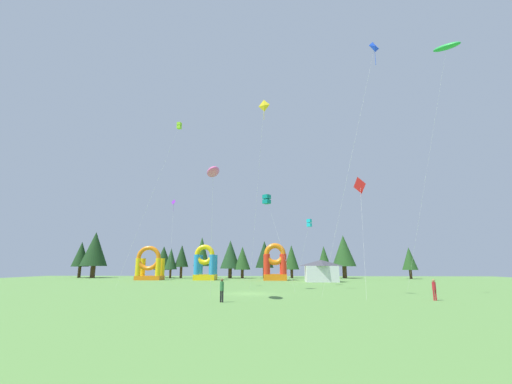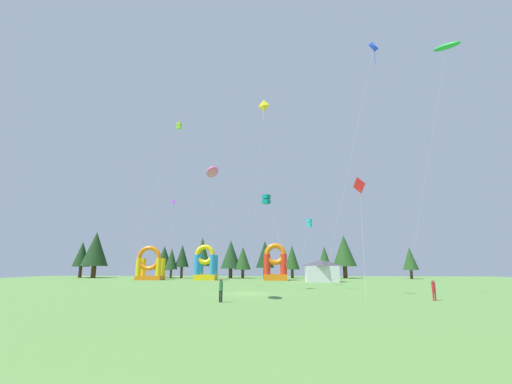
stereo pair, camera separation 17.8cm
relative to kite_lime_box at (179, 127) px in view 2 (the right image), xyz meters
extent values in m
plane|color=#5B8C42|center=(10.43, -7.72, -21.55)|extent=(120.00, 120.00, 0.00)
cube|color=#8CD826|center=(0.06, -0.01, -0.08)|extent=(0.62, 0.62, 0.40)
cube|color=#8CD826|center=(0.06, -0.01, 0.40)|extent=(0.62, 0.62, 0.40)
cylinder|color=silver|center=(-3.89, 0.82, -10.70)|extent=(7.91, 1.69, 21.72)
pyramid|color=yellow|center=(11.84, -5.46, 0.25)|extent=(1.07, 0.60, 1.06)
cylinder|color=yellow|center=(11.86, -5.38, -0.65)|extent=(0.04, 0.04, 1.81)
cylinder|color=silver|center=(10.90, -3.25, -10.65)|extent=(1.94, 4.28, 21.81)
ellipsoid|color=green|center=(33.15, -7.65, 6.11)|extent=(2.80, 3.33, 1.49)
cylinder|color=silver|center=(30.90, -4.50, -7.72)|extent=(4.53, 6.31, 27.67)
pyramid|color=red|center=(21.86, -9.43, -10.74)|extent=(1.06, 1.34, 1.27)
cylinder|color=red|center=(21.78, -9.48, -11.34)|extent=(0.04, 0.04, 1.16)
cylinder|color=silver|center=(21.25, -11.41, -16.16)|extent=(1.08, 3.88, 10.80)
pyramid|color=purple|center=(-6.64, 22.73, -6.50)|extent=(0.89, 0.72, 0.85)
cylinder|color=purple|center=(-6.67, 22.67, -7.44)|extent=(0.04, 0.04, 1.91)
cylinder|color=silver|center=(-6.35, 21.30, -14.02)|extent=(0.67, 2.77, 15.07)
ellipsoid|color=#EA599E|center=(7.57, -15.35, -10.67)|extent=(1.72, 3.27, 1.08)
cylinder|color=silver|center=(7.44, -14.47, -16.11)|extent=(0.28, 1.77, 10.88)
cube|color=#19B7CC|center=(18.33, 7.77, -12.78)|extent=(0.82, 0.82, 0.52)
cube|color=#19B7CC|center=(18.33, 7.77, -12.16)|extent=(0.82, 0.82, 0.52)
cylinder|color=silver|center=(17.31, 8.45, -17.01)|extent=(2.04, 1.37, 9.09)
cube|color=#0C7F7A|center=(12.08, -2.66, -11.07)|extent=(1.07, 1.07, 0.50)
cube|color=#0C7F7A|center=(12.08, -2.66, -10.47)|extent=(1.07, 1.07, 0.50)
cylinder|color=silver|center=(13.64, -3.84, -16.16)|extent=(3.12, 2.37, 10.79)
pyramid|color=blue|center=(23.30, -12.67, 3.01)|extent=(1.00, 0.73, 0.96)
cylinder|color=blue|center=(23.27, -12.61, 2.00)|extent=(0.04, 0.04, 1.99)
cylinder|color=silver|center=(20.29, -11.62, -9.28)|extent=(5.97, 1.98, 24.55)
cylinder|color=black|center=(8.60, -16.28, -21.11)|extent=(0.17, 0.17, 0.88)
cylinder|color=black|center=(8.75, -16.35, -21.11)|extent=(0.17, 0.17, 0.88)
cylinder|color=#33723F|center=(8.67, -16.32, -20.32)|extent=(0.42, 0.42, 0.70)
sphere|color=brown|center=(8.67, -16.32, -19.85)|extent=(0.24, 0.24, 0.24)
cylinder|color=#B21E26|center=(26.19, -14.15, -21.14)|extent=(0.13, 0.13, 0.83)
cylinder|color=#B21E26|center=(26.02, -14.16, -21.14)|extent=(0.13, 0.13, 0.83)
cylinder|color=#B21E26|center=(26.11, -14.16, -20.39)|extent=(0.31, 0.31, 0.66)
sphere|color=#9E704C|center=(26.11, -14.16, -19.95)|extent=(0.22, 0.22, 0.22)
cube|color=yellow|center=(-0.49, 25.82, -21.01)|extent=(4.15, 4.32, 1.08)
cylinder|color=#268CD8|center=(-1.99, 24.24, -18.57)|extent=(1.16, 1.16, 3.81)
cylinder|color=#268CD8|center=(1.00, 24.24, -18.57)|extent=(1.16, 1.16, 3.81)
cylinder|color=#268CD8|center=(-1.99, 27.40, -18.57)|extent=(1.16, 1.16, 3.81)
cylinder|color=#268CD8|center=(1.00, 27.40, -18.57)|extent=(1.16, 1.16, 3.81)
torus|color=yellow|center=(-0.49, 24.24, -16.66)|extent=(3.91, 0.93, 3.91)
cube|color=orange|center=(-11.60, 25.56, -21.15)|extent=(5.01, 3.63, 0.81)
cylinder|color=yellow|center=(-13.59, 24.25, -19.03)|extent=(1.02, 1.02, 3.43)
cylinder|color=yellow|center=(-9.60, 24.25, -19.03)|extent=(1.02, 1.02, 3.43)
cylinder|color=yellow|center=(-13.59, 26.86, -19.03)|extent=(1.02, 1.02, 3.43)
cylinder|color=yellow|center=(-9.60, 26.86, -19.03)|extent=(1.02, 1.02, 3.43)
torus|color=orange|center=(-11.60, 24.25, -17.32)|extent=(4.80, 0.81, 4.80)
cube|color=orange|center=(13.28, 25.46, -20.97)|extent=(4.44, 4.55, 1.16)
cylinder|color=red|center=(11.68, 23.81, -18.49)|extent=(1.24, 1.24, 3.81)
cylinder|color=red|center=(14.88, 23.81, -18.49)|extent=(1.24, 1.24, 3.81)
cylinder|color=red|center=(11.68, 27.11, -18.49)|extent=(1.24, 1.24, 3.81)
cylinder|color=red|center=(14.88, 27.11, -18.49)|extent=(1.24, 1.24, 3.81)
torus|color=orange|center=(13.28, 23.81, -16.59)|extent=(4.19, 1.00, 4.19)
cube|color=silver|center=(21.35, 18.64, -20.18)|extent=(5.50, 4.08, 2.75)
pyramid|color=#3F3F47|center=(21.35, 18.64, -18.28)|extent=(5.50, 4.08, 1.03)
cylinder|color=#4C331E|center=(-32.68, 37.74, -20.27)|extent=(0.72, 0.72, 2.56)
cone|color=#193819|center=(-32.68, 37.74, -16.09)|extent=(3.99, 3.99, 5.82)
cylinder|color=#4C331E|center=(-28.95, 36.74, -20.21)|extent=(1.08, 1.08, 2.69)
cone|color=#193819|center=(-28.95, 36.74, -14.91)|extent=(6.02, 6.02, 7.90)
cylinder|color=#4C331E|center=(-12.86, 38.06, -20.65)|extent=(0.79, 0.79, 1.81)
cone|color=#193819|center=(-12.86, 38.06, -17.00)|extent=(4.37, 4.37, 5.49)
cylinder|color=#4C331E|center=(-10.01, 34.34, -20.58)|extent=(0.51, 0.51, 1.94)
cone|color=#1E4221|center=(-10.01, 34.34, -17.26)|extent=(2.81, 2.81, 4.70)
cylinder|color=#4C331E|center=(-7.85, 35.34, -20.31)|extent=(0.57, 0.57, 2.48)
cone|color=#193819|center=(-7.85, 35.34, -16.59)|extent=(3.14, 3.14, 4.96)
cylinder|color=#4C331E|center=(-3.60, 37.06, -20.22)|extent=(0.68, 0.68, 2.66)
cone|color=#234C1E|center=(-3.60, 37.06, -15.56)|extent=(3.79, 3.79, 6.67)
cylinder|color=#4C331E|center=(3.18, 36.25, -20.49)|extent=(0.82, 0.82, 2.13)
cone|color=#1E4221|center=(3.18, 36.25, -16.23)|extent=(4.58, 4.58, 6.38)
cylinder|color=#4C331E|center=(6.02, 35.52, -20.61)|extent=(0.66, 0.66, 1.89)
cone|color=#234C1E|center=(6.02, 35.52, -17.10)|extent=(3.66, 3.66, 5.13)
cylinder|color=#4C331E|center=(10.99, 37.46, -20.41)|extent=(0.75, 0.75, 2.28)
cone|color=#193819|center=(10.99, 37.46, -16.21)|extent=(4.17, 4.17, 6.13)
cylinder|color=#4C331E|center=(17.21, 37.34, -20.60)|extent=(0.62, 0.62, 1.91)
cone|color=#234C1E|center=(17.21, 37.34, -16.87)|extent=(3.47, 3.47, 5.53)
cylinder|color=#4C331E|center=(24.41, 35.87, -20.50)|extent=(0.56, 0.56, 2.10)
cone|color=#234C1E|center=(24.41, 35.87, -16.93)|extent=(3.12, 3.12, 5.03)
cylinder|color=#4C331E|center=(29.11, 37.02, -20.24)|extent=(0.96, 0.96, 2.63)
cone|color=#234C1E|center=(29.11, 37.02, -15.41)|extent=(5.34, 5.34, 7.03)
cylinder|color=#4C331E|center=(42.44, 33.58, -20.61)|extent=(0.58, 0.58, 1.88)
cone|color=#234C1E|center=(42.44, 33.58, -17.26)|extent=(3.22, 3.22, 4.84)
camera|label=1|loc=(12.64, -44.83, -18.70)|focal=24.56mm
camera|label=2|loc=(12.82, -44.82, -18.70)|focal=24.56mm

